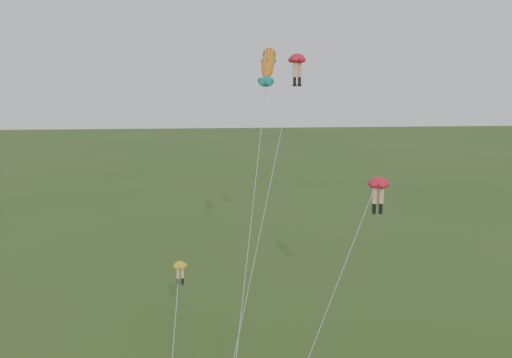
{
  "coord_description": "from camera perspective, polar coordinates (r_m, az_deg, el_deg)",
  "views": [
    {
      "loc": [
        -1.38,
        -28.24,
        18.69
      ],
      "look_at": [
        1.3,
        6.0,
        11.94
      ],
      "focal_mm": 40.0,
      "sensor_mm": 36.0,
      "label": 1
    }
  ],
  "objects": [
    {
      "name": "legs_kite_yellow",
      "position": [
        31.59,
        -7.72,
        -9.97
      ],
      "size": [
        1.23,
        6.19,
        8.28
      ],
      "rotation": [
        0.0,
        0.0,
        0.16
      ],
      "color": "yellow",
      "rests_on": "ground"
    },
    {
      "name": "fish_kite",
      "position": [
        36.01,
        1.19,
        11.24
      ],
      "size": [
        3.8,
        11.24,
        20.15
      ],
      "rotation": [
        0.69,
        0.0,
        -0.21
      ],
      "color": "gold",
      "rests_on": "ground"
    },
    {
      "name": "legs_kite_red_mid",
      "position": [
        34.64,
        11.97,
        -1.04
      ],
      "size": [
        7.9,
        8.62,
        12.27
      ],
      "rotation": [
        0.0,
        0.0,
        -0.06
      ],
      "color": "red",
      "rests_on": "ground"
    },
    {
      "name": "legs_kite_red_high",
      "position": [
        40.56,
        4.03,
        11.15
      ],
      "size": [
        6.73,
        13.54,
        19.64
      ],
      "rotation": [
        0.0,
        0.0,
        0.43
      ],
      "color": "red",
      "rests_on": "ground"
    }
  ]
}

